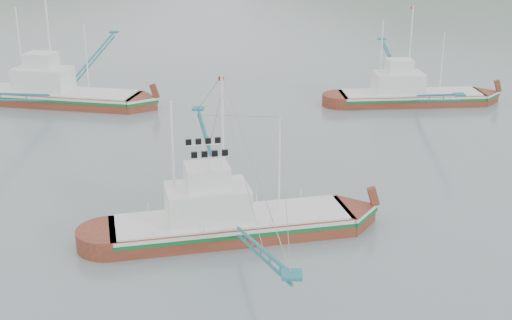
{
  "coord_description": "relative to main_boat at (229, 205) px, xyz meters",
  "views": [
    {
      "loc": [
        1.14,
        -33.78,
        17.46
      ],
      "look_at": [
        0.0,
        6.0,
        3.2
      ],
      "focal_mm": 50.0,
      "sensor_mm": 36.0,
      "label": 1
    }
  ],
  "objects": [
    {
      "name": "bg_boat_right",
      "position": [
        14.93,
        28.52,
        -0.43
      ],
      "size": [
        13.52,
        23.86,
        9.69
      ],
      "rotation": [
        0.0,
        0.0,
        0.11
      ],
      "color": "maroon",
      "rests_on": "ground"
    },
    {
      "name": "bg_boat_left",
      "position": [
        -17.68,
        27.42,
        0.0
      ],
      "size": [
        15.46,
        26.92,
        10.99
      ],
      "rotation": [
        0.0,
        0.0,
        -0.18
      ],
      "color": "maroon",
      "rests_on": "ground"
    },
    {
      "name": "main_boat",
      "position": [
        0.0,
        0.0,
        0.0
      ],
      "size": [
        13.93,
        23.94,
        9.87
      ],
      "rotation": [
        0.0,
        0.0,
        0.25
      ],
      "color": "maroon",
      "rests_on": "ground"
    },
    {
      "name": "ground",
      "position": [
        1.38,
        -2.35,
        -1.85
      ],
      "size": [
        1200.0,
        1200.0,
        0.0
      ],
      "primitive_type": "plane",
      "color": "slate",
      "rests_on": "ground"
    }
  ]
}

